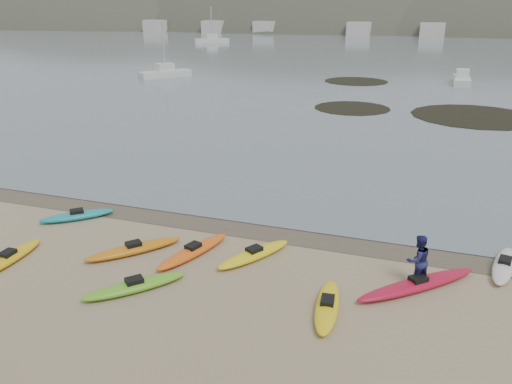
% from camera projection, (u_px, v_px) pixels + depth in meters
% --- Properties ---
extents(ground, '(600.00, 600.00, 0.00)m').
position_uv_depth(ground, '(256.00, 225.00, 21.28)').
color(ground, tan).
rests_on(ground, ground).
extents(wet_sand, '(60.00, 60.00, 0.00)m').
position_uv_depth(wet_sand, '(254.00, 228.00, 21.01)').
color(wet_sand, brown).
rests_on(wet_sand, ground).
extents(water, '(1200.00, 1200.00, 0.00)m').
position_uv_depth(water, '(425.00, 22.00, 287.04)').
color(water, slate).
rests_on(water, ground).
extents(kayaks, '(21.56, 8.92, 0.34)m').
position_uv_depth(kayaks, '(199.00, 261.00, 17.92)').
color(kayaks, orange).
rests_on(kayaks, ground).
extents(person_east, '(1.10, 1.06, 1.78)m').
position_uv_depth(person_east, '(418.00, 260.00, 16.47)').
color(person_east, navy).
rests_on(person_east, ground).
extents(kelp_mats, '(21.58, 26.59, 0.04)m').
position_uv_depth(kelp_mats, '(408.00, 102.00, 47.99)').
color(kelp_mats, black).
rests_on(kelp_mats, water).
extents(moored_boats, '(98.33, 74.96, 1.23)m').
position_uv_depth(moored_boats, '(420.00, 53.00, 91.51)').
color(moored_boats, silver).
rests_on(moored_boats, ground).
extents(far_town, '(199.00, 5.00, 4.00)m').
position_uv_depth(far_town, '(434.00, 30.00, 147.21)').
color(far_town, beige).
rests_on(far_town, ground).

